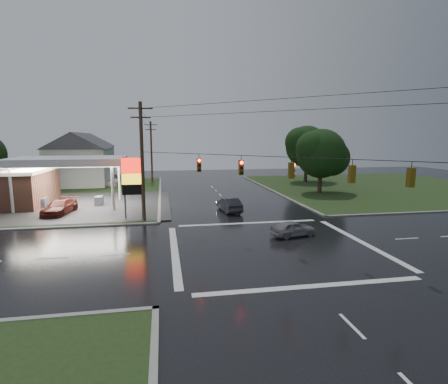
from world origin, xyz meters
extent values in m
plane|color=black|center=(0.00, 0.00, 0.00)|extent=(120.00, 120.00, 0.00)
cube|color=#1F3116|center=(-26.00, 26.00, 0.04)|extent=(36.00, 36.00, 0.08)
cube|color=#1F3116|center=(26.00, 26.00, 0.04)|extent=(36.00, 36.00, 0.08)
cube|color=#2D2D2D|center=(-20.00, 18.00, 0.09)|extent=(26.00, 18.00, 0.02)
cylinder|color=silver|center=(-23.00, 15.00, 2.50)|extent=(0.30, 0.30, 5.00)
cylinder|color=silver|center=(-13.00, 15.00, 2.50)|extent=(0.30, 0.30, 5.00)
cylinder|color=silver|center=(-23.00, 21.00, 2.50)|extent=(0.30, 0.30, 5.00)
cylinder|color=silver|center=(-13.00, 21.00, 2.50)|extent=(0.30, 0.30, 5.00)
cube|color=silver|center=(-18.00, 18.00, 5.20)|extent=(12.00, 8.00, 0.80)
cube|color=white|center=(-18.00, 18.00, 4.78)|extent=(11.40, 7.40, 0.04)
cube|color=#59595E|center=(-21.00, 18.00, 0.55)|extent=(0.80, 1.60, 1.10)
cube|color=#59595E|center=(-15.00, 18.00, 0.55)|extent=(0.80, 1.60, 1.10)
cylinder|color=#59595E|center=(-11.30, 10.50, 3.00)|extent=(0.16, 0.16, 6.00)
cylinder|color=#59595E|center=(-9.70, 10.50, 3.00)|extent=(0.16, 0.16, 6.00)
cube|color=red|center=(-10.50, 10.50, 5.20)|extent=(2.00, 0.35, 1.40)
cube|color=yellow|center=(-10.50, 10.50, 3.90)|extent=(2.00, 0.35, 1.00)
cube|color=black|center=(-10.50, 10.50, 2.90)|extent=(2.00, 0.35, 1.00)
cylinder|color=#382619|center=(-9.50, 9.50, 5.50)|extent=(0.32, 0.32, 11.00)
cube|color=#382619|center=(-9.50, 9.50, 10.40)|extent=(2.20, 0.12, 0.12)
cube|color=#382619|center=(-9.50, 9.50, 9.60)|extent=(1.80, 0.12, 0.12)
cylinder|color=#382619|center=(-9.50, 38.00, 5.25)|extent=(0.32, 0.32, 10.50)
cube|color=#382619|center=(-9.50, 38.00, 9.90)|extent=(2.20, 0.12, 0.12)
cube|color=#382619|center=(-9.50, 38.00, 9.10)|extent=(1.80, 0.12, 0.12)
cube|color=#59470C|center=(-4.75, 4.75, 5.60)|extent=(0.34, 0.34, 1.10)
cylinder|color=#FF0C07|center=(-4.75, 4.55, 5.98)|extent=(0.22, 0.08, 0.22)
cube|color=#59470C|center=(-1.90, 1.90, 5.60)|extent=(0.34, 0.34, 1.10)
cylinder|color=#FF0C07|center=(-1.90, 1.70, 5.98)|extent=(0.22, 0.08, 0.22)
cube|color=#59470C|center=(0.95, -0.95, 5.60)|extent=(0.34, 0.34, 1.10)
cylinder|color=#FF0C07|center=(1.15, -0.95, 5.98)|extent=(0.08, 0.22, 0.22)
cube|color=#59470C|center=(3.80, -3.80, 5.60)|extent=(0.34, 0.34, 1.10)
cylinder|color=#FF0C07|center=(3.80, -3.60, 5.98)|extent=(0.22, 0.08, 0.22)
cube|color=#59470C|center=(6.08, -6.08, 5.60)|extent=(0.34, 0.34, 1.10)
cylinder|color=#FF0C07|center=(6.08, -5.88, 5.98)|extent=(0.22, 0.08, 0.22)
cube|color=silver|center=(-21.00, 36.00, 3.00)|extent=(9.00, 8.00, 6.00)
cube|color=gray|center=(-15.70, 36.00, 0.40)|extent=(1.60, 4.80, 0.80)
cube|color=silver|center=(-22.00, 48.00, 3.00)|extent=(9.00, 8.00, 6.00)
cube|color=gray|center=(-16.70, 48.00, 0.40)|extent=(1.60, 4.80, 0.80)
cylinder|color=black|center=(14.00, 22.00, 2.52)|extent=(0.56, 0.56, 5.04)
sphere|color=black|center=(14.00, 22.00, 5.58)|extent=(6.80, 6.80, 6.80)
sphere|color=black|center=(15.70, 22.30, 4.95)|extent=(5.10, 5.10, 5.10)
sphere|color=black|center=(12.64, 21.60, 6.30)|extent=(4.76, 4.76, 4.76)
cylinder|color=black|center=(17.00, 34.00, 2.80)|extent=(0.56, 0.56, 5.60)
sphere|color=black|center=(17.00, 34.00, 6.20)|extent=(7.20, 7.20, 7.20)
sphere|color=black|center=(18.80, 34.30, 5.50)|extent=(5.40, 5.40, 5.40)
sphere|color=black|center=(15.56, 33.60, 7.00)|extent=(5.04, 5.04, 5.04)
imported|color=#22232A|center=(-0.80, 12.31, 0.75)|extent=(2.15, 4.71, 1.50)
imported|color=gray|center=(2.47, 2.24, 0.62)|extent=(3.90, 2.23, 1.25)
imported|color=maroon|center=(-18.17, 14.00, 0.76)|extent=(3.03, 5.52, 1.52)
camera|label=1|loc=(-7.66, -23.47, 7.85)|focal=28.00mm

